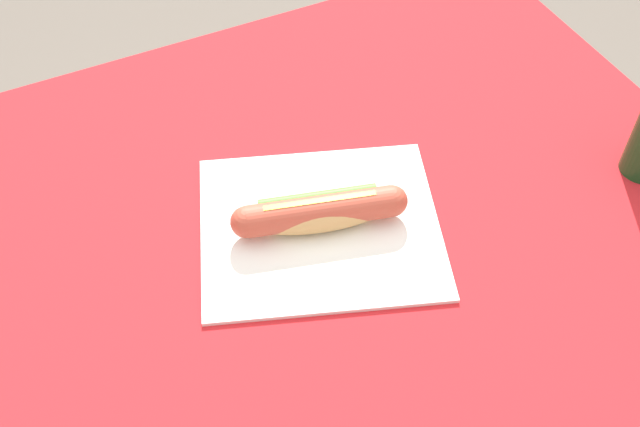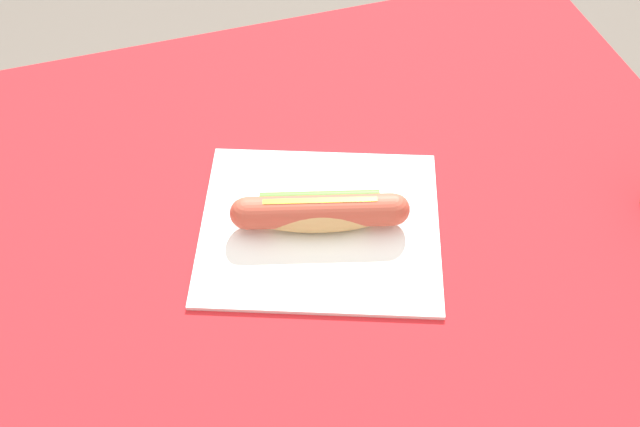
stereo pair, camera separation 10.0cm
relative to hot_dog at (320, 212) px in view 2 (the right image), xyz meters
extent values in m
cylinder|color=brown|center=(-0.47, 0.35, -0.44)|extent=(0.07, 0.07, 0.75)
cylinder|color=brown|center=(0.46, 0.35, -0.44)|extent=(0.07, 0.07, 0.75)
cube|color=brown|center=(-0.01, -0.02, -0.05)|extent=(1.10, 0.90, 0.03)
cube|color=red|center=(-0.01, -0.02, -0.03)|extent=(1.16, 0.96, 0.00)
cube|color=white|center=(0.00, 0.00, -0.03)|extent=(0.39, 0.36, 0.01)
ellipsoid|color=tan|center=(0.00, 0.00, 0.00)|extent=(0.19, 0.10, 0.05)
cylinder|color=#BC4C38|center=(0.00, 0.00, 0.00)|extent=(0.20, 0.09, 0.04)
sphere|color=#BC4C38|center=(0.09, -0.03, 0.00)|extent=(0.04, 0.04, 0.04)
sphere|color=#BC4C38|center=(-0.09, 0.02, 0.00)|extent=(0.04, 0.04, 0.04)
cube|color=yellow|center=(0.00, 0.00, 0.02)|extent=(0.14, 0.05, 0.00)
cylinder|color=#4C7A2D|center=(0.00, 0.01, 0.01)|extent=(0.16, 0.06, 0.02)
camera|label=1|loc=(-0.28, -0.58, 0.76)|focal=43.28mm
camera|label=2|loc=(-0.19, -0.62, 0.76)|focal=43.28mm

